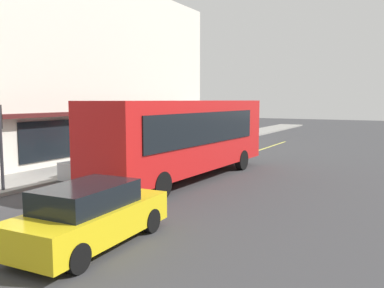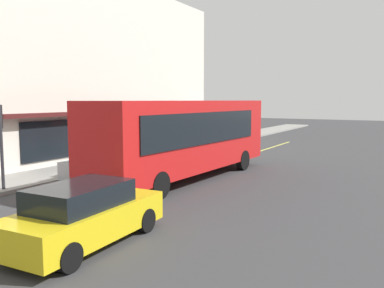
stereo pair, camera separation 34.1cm
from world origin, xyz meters
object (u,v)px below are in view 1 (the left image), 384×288
at_px(car_yellow, 90,215).
at_px(car_silver, 109,162).
at_px(pedestrian_waiting, 99,141).
at_px(bus, 186,135).

distance_m(car_yellow, car_silver, 8.36).
distance_m(car_silver, pedestrian_waiting, 4.63).
height_order(bus, pedestrian_waiting, bus).
bearing_deg(car_silver, pedestrian_waiting, 46.70).
xyz_separation_m(bus, car_silver, (-1.62, 3.09, -1.24)).
bearing_deg(bus, car_silver, 117.62).
bearing_deg(pedestrian_waiting, car_silver, -133.30).
distance_m(bus, car_yellow, 8.59).
bearing_deg(bus, pedestrian_waiting, 76.58).
xyz_separation_m(car_yellow, pedestrian_waiting, (9.80, 8.41, 0.54)).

